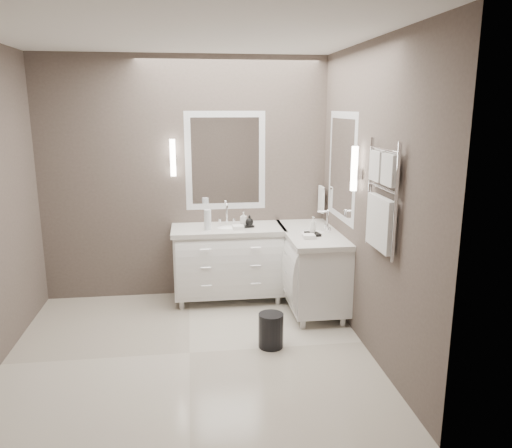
{
  "coord_description": "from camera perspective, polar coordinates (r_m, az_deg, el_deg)",
  "views": [
    {
      "loc": [
        0.06,
        -4.12,
        2.15
      ],
      "look_at": [
        0.69,
        0.7,
        1.0
      ],
      "focal_mm": 35.0,
      "sensor_mm": 36.0,
      "label": 1
    }
  ],
  "objects": [
    {
      "name": "vanity_right",
      "position": [
        5.44,
        6.37,
        -4.6
      ],
      "size": [
        0.59,
        1.24,
        0.97
      ],
      "color": "white",
      "rests_on": "floor"
    },
    {
      "name": "soap_bottle_a",
      "position": [
        5.5,
        -1.43,
        0.66
      ],
      "size": [
        0.08,
        0.08,
        0.14
      ],
      "primitive_type": "imported",
      "rotation": [
        0.0,
        0.0,
        -0.31
      ],
      "color": "white",
      "rests_on": "amenity_tray_back"
    },
    {
      "name": "floor",
      "position": [
        4.65,
        -7.6,
        -14.43
      ],
      "size": [
        3.2,
        3.0,
        0.01
      ],
      "primitive_type": "cube",
      "color": "beige",
      "rests_on": "ground"
    },
    {
      "name": "sconce_back",
      "position": [
        5.57,
        -9.48,
        7.4
      ],
      "size": [
        0.06,
        0.06,
        0.4
      ],
      "color": "white",
      "rests_on": "wall_back"
    },
    {
      "name": "amenity_tray_right",
      "position": [
        5.19,
        6.49,
        -1.13
      ],
      "size": [
        0.15,
        0.19,
        0.03
      ],
      "primitive_type": "cube",
      "rotation": [
        0.0,
        0.0,
        0.16
      ],
      "color": "black",
      "rests_on": "vanity_right"
    },
    {
      "name": "vanity_back",
      "position": [
        5.61,
        -3.17,
        -3.97
      ],
      "size": [
        1.24,
        0.59,
        0.97
      ],
      "color": "white",
      "rests_on": "floor"
    },
    {
      "name": "soap_bottle_b",
      "position": [
        5.46,
        -0.75,
        0.41
      ],
      "size": [
        0.12,
        0.12,
        0.11
      ],
      "primitive_type": "imported",
      "rotation": [
        0.0,
        0.0,
        0.42
      ],
      "color": "black",
      "rests_on": "amenity_tray_back"
    },
    {
      "name": "wall_front",
      "position": [
        2.73,
        -8.41,
        -3.85
      ],
      "size": [
        3.2,
        0.01,
        2.7
      ],
      "primitive_type": "cube",
      "color": "#524842",
      "rests_on": "floor"
    },
    {
      "name": "amenity_tray_back",
      "position": [
        5.51,
        -1.09,
        -0.22
      ],
      "size": [
        0.17,
        0.14,
        0.02
      ],
      "primitive_type": "cube",
      "rotation": [
        0.0,
        0.0,
        0.2
      ],
      "color": "black",
      "rests_on": "vanity_back"
    },
    {
      "name": "sconce_right",
      "position": [
        4.61,
        11.17,
        6.13
      ],
      "size": [
        0.06,
        0.06,
        0.4
      ],
      "color": "white",
      "rests_on": "wall_right"
    },
    {
      "name": "wall_back",
      "position": [
        5.68,
        -8.05,
        5.09
      ],
      "size": [
        3.2,
        0.01,
        2.7
      ],
      "primitive_type": "cube",
      "color": "#524842",
      "rests_on": "floor"
    },
    {
      "name": "soap_bottle_c",
      "position": [
        5.16,
        6.52,
        -0.08
      ],
      "size": [
        0.08,
        0.08,
        0.17
      ],
      "primitive_type": "imported",
      "rotation": [
        0.0,
        0.0,
        0.24
      ],
      "color": "white",
      "rests_on": "amenity_tray_right"
    },
    {
      "name": "ceiling",
      "position": [
        4.15,
        -8.82,
        20.85
      ],
      "size": [
        3.2,
        3.0,
        0.01
      ],
      "primitive_type": "cube",
      "color": "white",
      "rests_on": "wall_back"
    },
    {
      "name": "towel_bar_corner",
      "position": [
        5.77,
        7.48,
        2.88
      ],
      "size": [
        0.03,
        0.22,
        0.3
      ],
      "color": "white",
      "rests_on": "wall_right"
    },
    {
      "name": "mirror_right",
      "position": [
        5.18,
        9.78,
        6.48
      ],
      "size": [
        0.02,
        0.9,
        1.1
      ],
      "color": "white",
      "rests_on": "wall_right"
    },
    {
      "name": "towel_ladder",
      "position": [
        4.08,
        14.13,
        2.2
      ],
      "size": [
        0.06,
        0.58,
        0.9
      ],
      "color": "white",
      "rests_on": "wall_right"
    },
    {
      "name": "mirror_back",
      "position": [
        5.65,
        -3.51,
        7.2
      ],
      "size": [
        0.9,
        0.02,
        1.1
      ],
      "color": "white",
      "rests_on": "wall_back"
    },
    {
      "name": "waste_bin",
      "position": [
        4.65,
        1.71,
        -12.06
      ],
      "size": [
        0.26,
        0.26,
        0.32
      ],
      "primitive_type": "cylinder",
      "rotation": [
        0.0,
        0.0,
        -0.14
      ],
      "color": "black",
      "rests_on": "floor"
    },
    {
      "name": "water_bottle",
      "position": [
        5.38,
        -5.54,
        0.49
      ],
      "size": [
        0.1,
        0.1,
        0.22
      ],
      "primitive_type": "cylinder",
      "rotation": [
        0.0,
        0.0,
        -0.28
      ],
      "color": "silver",
      "rests_on": "vanity_back"
    },
    {
      "name": "wall_right",
      "position": [
        4.47,
        12.89,
        2.67
      ],
      "size": [
        0.01,
        3.0,
        2.7
      ],
      "primitive_type": "cube",
      "color": "#524842",
      "rests_on": "floor"
    }
  ]
}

